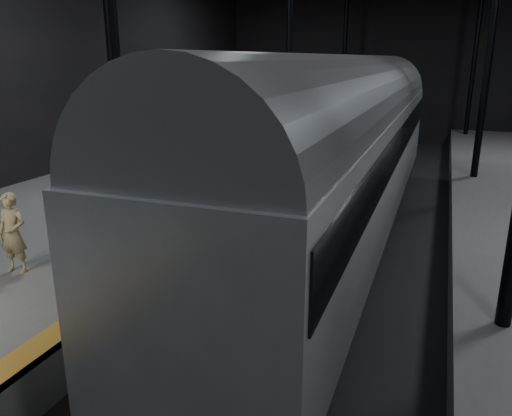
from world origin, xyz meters
The scene contains 6 objects.
ground centered at (0.00, 0.00, 0.00)m, with size 44.00×44.00×0.00m, color black.
platform_left centered at (-7.50, 0.00, 0.50)m, with size 9.00×43.80×1.00m, color #535350.
tactile_strip centered at (-3.25, 0.00, 1.00)m, with size 0.50×43.80×0.01m, color #97661B.
track centered at (0.00, 0.00, 0.07)m, with size 2.40×43.00×0.24m.
train centered at (0.00, 1.38, 3.01)m, with size 3.02×20.16×5.39m.
woman centered at (-5.81, -5.23, 1.88)m, with size 0.64×0.42×1.76m, color tan.
Camera 1 is at (2.49, -12.72, 5.44)m, focal length 35.00 mm.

